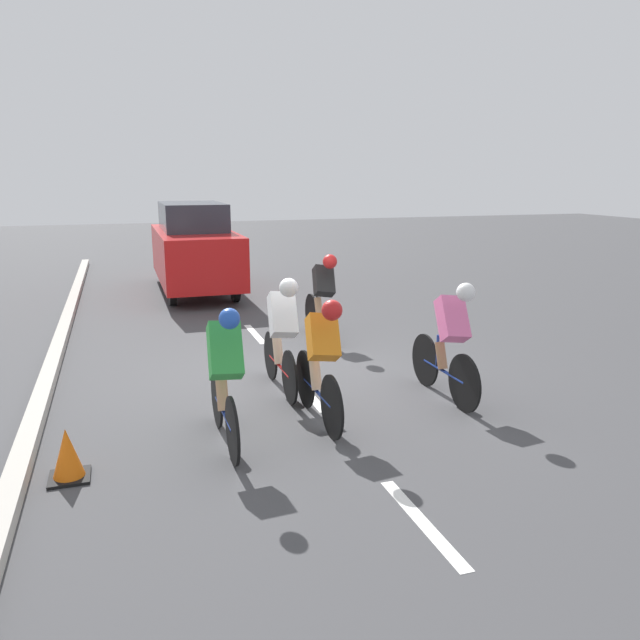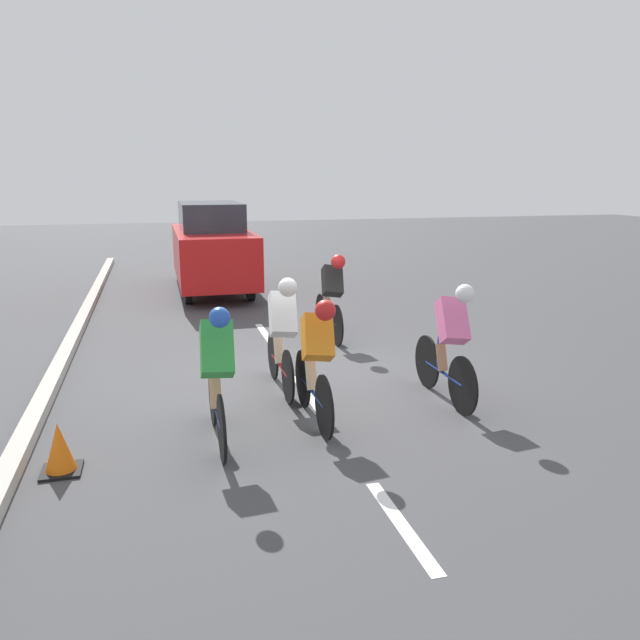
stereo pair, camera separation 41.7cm
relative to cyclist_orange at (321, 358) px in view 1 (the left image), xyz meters
name	(u,v)px [view 1 (the left image)]	position (x,y,z in m)	size (l,w,h in m)	color
ground_plane	(293,376)	(-0.14, -1.72, -0.76)	(60.00, 60.00, 0.00)	#424244
lane_stripe_near	(422,522)	(-0.14, 2.20, -0.76)	(0.12, 1.40, 0.01)	white
lane_stripe_mid	(307,393)	(-0.14, -1.00, -0.76)	(0.12, 1.40, 0.01)	white
lane_stripe_far	(255,334)	(-0.14, -4.20, -0.76)	(0.12, 1.40, 0.01)	white
curb	(35,417)	(3.06, -1.00, -0.69)	(0.20, 27.15, 0.14)	#B7B2A8
cyclist_orange	(321,358)	(0.00, 0.00, 0.00)	(0.38, 1.67, 1.46)	black
cyclist_pink	(450,338)	(-1.73, -0.25, 0.02)	(0.38, 1.69, 1.51)	black
cyclist_green	(225,374)	(1.11, 0.27, 0.02)	(0.36, 1.65, 1.50)	black
cyclist_black	(323,294)	(-1.17, -3.50, 0.02)	(0.39, 1.68, 1.47)	black
cyclist_white	(282,331)	(0.15, -1.13, 0.05)	(0.37, 1.65, 1.52)	black
support_car	(195,248)	(0.34, -8.62, 0.29)	(1.70, 4.47, 2.09)	black
traffic_cone	(67,455)	(2.61, 0.54, -0.53)	(0.36, 0.36, 0.49)	black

